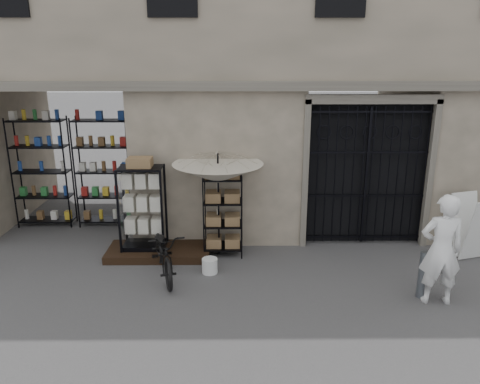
{
  "coord_description": "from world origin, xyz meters",
  "views": [
    {
      "loc": [
        -0.87,
        -6.96,
        3.87
      ],
      "look_at": [
        -0.8,
        1.4,
        1.35
      ],
      "focal_mm": 35.0,
      "sensor_mm": 36.0,
      "label": 1
    }
  ],
  "objects_px": {
    "white_bucket": "(210,266)",
    "bicycle": "(165,275)",
    "shopkeeper": "(434,301)",
    "easel_sign": "(472,227)",
    "market_umbrella": "(218,168)",
    "steel_bollard": "(423,275)",
    "wire_rack": "(223,215)",
    "display_cabinet": "(143,212)"
  },
  "relations": [
    {
      "from": "white_bucket",
      "to": "bicycle",
      "type": "distance_m",
      "value": 0.82
    },
    {
      "from": "shopkeeper",
      "to": "easel_sign",
      "type": "relative_size",
      "value": 1.47
    },
    {
      "from": "market_umbrella",
      "to": "bicycle",
      "type": "bearing_deg",
      "value": -135.58
    },
    {
      "from": "steel_bollard",
      "to": "easel_sign",
      "type": "relative_size",
      "value": 0.65
    },
    {
      "from": "market_umbrella",
      "to": "shopkeeper",
      "type": "distance_m",
      "value": 4.38
    },
    {
      "from": "market_umbrella",
      "to": "bicycle",
      "type": "xyz_separation_m",
      "value": [
        -0.95,
        -0.93,
        -1.76
      ]
    },
    {
      "from": "easel_sign",
      "to": "wire_rack",
      "type": "bearing_deg",
      "value": 160.22
    },
    {
      "from": "bicycle",
      "to": "wire_rack",
      "type": "bearing_deg",
      "value": 25.87
    },
    {
      "from": "display_cabinet",
      "to": "steel_bollard",
      "type": "distance_m",
      "value": 5.15
    },
    {
      "from": "white_bucket",
      "to": "shopkeeper",
      "type": "height_order",
      "value": "white_bucket"
    },
    {
      "from": "wire_rack",
      "to": "steel_bollard",
      "type": "bearing_deg",
      "value": -35.63
    },
    {
      "from": "white_bucket",
      "to": "bicycle",
      "type": "xyz_separation_m",
      "value": [
        -0.8,
        -0.11,
        -0.14
      ]
    },
    {
      "from": "display_cabinet",
      "to": "easel_sign",
      "type": "distance_m",
      "value": 6.35
    },
    {
      "from": "wire_rack",
      "to": "easel_sign",
      "type": "bearing_deg",
      "value": -10.42
    },
    {
      "from": "display_cabinet",
      "to": "wire_rack",
      "type": "xyz_separation_m",
      "value": [
        1.55,
        0.03,
        -0.07
      ]
    },
    {
      "from": "easel_sign",
      "to": "bicycle",
      "type": "bearing_deg",
      "value": 170.04
    },
    {
      "from": "wire_rack",
      "to": "shopkeeper",
      "type": "xyz_separation_m",
      "value": [
        3.45,
        -1.91,
        -0.81
      ]
    },
    {
      "from": "wire_rack",
      "to": "market_umbrella",
      "type": "distance_m",
      "value": 0.95
    },
    {
      "from": "wire_rack",
      "to": "easel_sign",
      "type": "height_order",
      "value": "wire_rack"
    },
    {
      "from": "steel_bollard",
      "to": "shopkeeper",
      "type": "bearing_deg",
      "value": -42.87
    },
    {
      "from": "market_umbrella",
      "to": "steel_bollard",
      "type": "xyz_separation_m",
      "value": [
        3.37,
        -1.72,
        -1.36
      ]
    },
    {
      "from": "shopkeeper",
      "to": "easel_sign",
      "type": "distance_m",
      "value": 2.24
    },
    {
      "from": "wire_rack",
      "to": "steel_bollard",
      "type": "relative_size",
      "value": 2.08
    },
    {
      "from": "display_cabinet",
      "to": "easel_sign",
      "type": "height_order",
      "value": "display_cabinet"
    },
    {
      "from": "easel_sign",
      "to": "display_cabinet",
      "type": "bearing_deg",
      "value": 161.19
    },
    {
      "from": "white_bucket",
      "to": "display_cabinet",
      "type": "bearing_deg",
      "value": 148.39
    },
    {
      "from": "display_cabinet",
      "to": "steel_bollard",
      "type": "xyz_separation_m",
      "value": [
        4.83,
        -1.72,
        -0.48
      ]
    },
    {
      "from": "shopkeeper",
      "to": "display_cabinet",
      "type": "bearing_deg",
      "value": -17.37
    },
    {
      "from": "display_cabinet",
      "to": "market_umbrella",
      "type": "distance_m",
      "value": 1.71
    },
    {
      "from": "display_cabinet",
      "to": "market_umbrella",
      "type": "xyz_separation_m",
      "value": [
        1.46,
        0.01,
        0.88
      ]
    },
    {
      "from": "wire_rack",
      "to": "market_umbrella",
      "type": "xyz_separation_m",
      "value": [
        -0.08,
        -0.03,
        0.95
      ]
    },
    {
      "from": "display_cabinet",
      "to": "white_bucket",
      "type": "relative_size",
      "value": 6.23
    },
    {
      "from": "market_umbrella",
      "to": "shopkeeper",
      "type": "xyz_separation_m",
      "value": [
        3.54,
        -1.88,
        -1.76
      ]
    },
    {
      "from": "wire_rack",
      "to": "market_umbrella",
      "type": "bearing_deg",
      "value": -171.03
    },
    {
      "from": "white_bucket",
      "to": "wire_rack",
      "type": "bearing_deg",
      "value": 75.06
    },
    {
      "from": "market_umbrella",
      "to": "bicycle",
      "type": "height_order",
      "value": "market_umbrella"
    },
    {
      "from": "display_cabinet",
      "to": "easel_sign",
      "type": "xyz_separation_m",
      "value": [
        6.35,
        -0.21,
        -0.25
      ]
    },
    {
      "from": "steel_bollard",
      "to": "bicycle",
      "type": "bearing_deg",
      "value": 169.53
    },
    {
      "from": "wire_rack",
      "to": "white_bucket",
      "type": "relative_size",
      "value": 5.85
    },
    {
      "from": "market_umbrella",
      "to": "white_bucket",
      "type": "relative_size",
      "value": 8.63
    },
    {
      "from": "bicycle",
      "to": "easel_sign",
      "type": "bearing_deg",
      "value": -9.87
    },
    {
      "from": "display_cabinet",
      "to": "white_bucket",
      "type": "xyz_separation_m",
      "value": [
        1.32,
        -0.81,
        -0.75
      ]
    }
  ]
}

